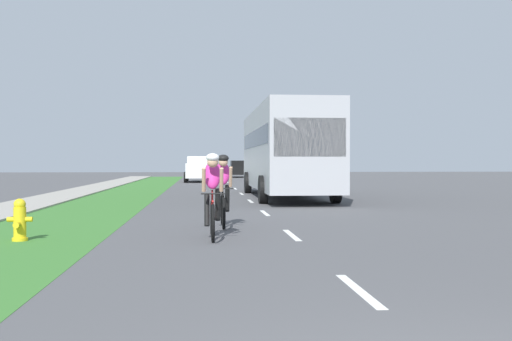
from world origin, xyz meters
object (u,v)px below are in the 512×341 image
object	(u,v)px
cyclist_lead	(212,195)
suv_white	(200,168)
fire_hydrant_yellow	(20,220)
cyclist_trailing	(223,190)
bus_silver	(285,148)
sedan_black	(239,169)

from	to	relation	value
cyclist_lead	suv_white	bearing A→B (deg)	90.64
fire_hydrant_yellow	cyclist_trailing	world-z (taller)	cyclist_trailing
bus_silver	sedan_black	xyz separation A→B (m)	(0.07, 31.26, -1.21)
sedan_black	fire_hydrant_yellow	bearing A→B (deg)	-98.53
cyclist_lead	bus_silver	world-z (taller)	bus_silver
fire_hydrant_yellow	cyclist_lead	size ratio (longest dim) A/B	0.44
fire_hydrant_yellow	suv_white	size ratio (longest dim) A/B	0.16
sedan_black	suv_white	bearing A→B (deg)	-105.61
bus_silver	sedan_black	distance (m)	31.28
suv_white	sedan_black	distance (m)	13.17
cyclist_lead	bus_silver	size ratio (longest dim) A/B	0.15
bus_silver	suv_white	world-z (taller)	bus_silver
cyclist_trailing	fire_hydrant_yellow	bearing A→B (deg)	-151.09
fire_hydrant_yellow	sedan_black	world-z (taller)	sedan_black
cyclist_lead	cyclist_trailing	bearing A→B (deg)	82.70
fire_hydrant_yellow	bus_silver	bearing A→B (deg)	63.30
cyclist_trailing	suv_white	size ratio (longest dim) A/B	0.37
cyclist_lead	sedan_black	bearing A→B (deg)	85.88
cyclist_trailing	sedan_black	size ratio (longest dim) A/B	0.40
fire_hydrant_yellow	suv_white	world-z (taller)	suv_white
fire_hydrant_yellow	cyclist_trailing	distance (m)	4.27
cyclist_lead	sedan_black	distance (m)	44.44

